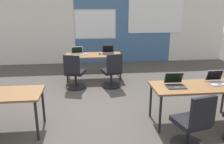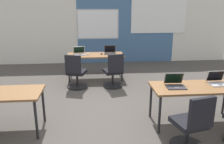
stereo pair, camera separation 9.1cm
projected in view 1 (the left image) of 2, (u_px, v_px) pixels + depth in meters
name	position (u px, v px, depth m)	size (l,w,h in m)	color
ground_plane	(98.00, 112.00, 4.76)	(24.00, 24.00, 0.00)	#47423D
back_wall_assembly	(93.00, 24.00, 8.36)	(10.00, 0.27, 2.80)	silver
desk_near_right	(196.00, 89.00, 4.19)	(1.60, 0.70, 0.72)	brown
desk_far_center	(93.00, 57.00, 6.67)	(1.60, 0.70, 0.72)	brown
laptop_near_right_inner	(175.00, 84.00, 4.13)	(0.34, 0.33, 0.22)	#333338
chair_near_right_inner	(192.00, 126.00, 3.47)	(0.53, 0.58, 0.92)	black
laptop_far_right	(108.00, 52.00, 6.77)	(0.35, 0.30, 0.23)	#333338
mouse_far_right	(100.00, 54.00, 6.68)	(0.07, 0.11, 0.03)	black
chair_far_right	(112.00, 74.00, 6.05)	(0.53, 0.58, 0.92)	black
laptop_far_left	(78.00, 53.00, 6.62)	(0.38, 0.37, 0.22)	#9E9EA3
mouse_far_left	(86.00, 54.00, 6.65)	(0.08, 0.11, 0.03)	silver
chair_far_left	(75.00, 75.00, 5.96)	(0.55, 0.60, 0.92)	black
laptop_near_right_end	(217.00, 81.00, 4.29)	(0.34, 0.31, 0.23)	#B7B7BC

